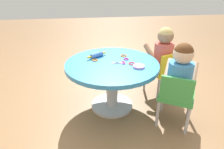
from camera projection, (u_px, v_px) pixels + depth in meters
The scene contains 13 objects.
ground_plane at pixel (112, 106), 2.19m from camera, with size 10.00×10.00×0.00m, color olive.
craft_table at pixel (112, 74), 2.01m from camera, with size 0.92×0.92×0.51m.
child_chair_left at pixel (176, 96), 1.80m from camera, with size 0.41×0.41×0.54m.
seated_child_left at pixel (180, 72), 1.73m from camera, with size 0.43×0.41×0.51m.
child_chair_right at pixel (164, 70), 2.28m from camera, with size 0.38×0.38×0.54m.
seated_child_right at pixel (164, 51), 2.22m from camera, with size 0.42×0.37×0.51m.
rolling_pin at pixel (97, 55), 2.08m from camera, with size 0.15×0.20×0.05m.
craft_scissors at pixel (121, 63), 1.95m from camera, with size 0.08×0.14×0.01m.
playdough_blob_0 at pixel (139, 66), 1.86m from camera, with size 0.11×0.11×0.02m, color #CC99E5.
cookie_cutter_0 at pixel (95, 60), 2.01m from camera, with size 0.06×0.06×0.01m, color orange.
cookie_cutter_1 at pixel (126, 59), 2.04m from camera, with size 0.05×0.05×0.01m, color #D83FA5.
cookie_cutter_2 at pixel (132, 63), 1.93m from camera, with size 0.06×0.06×0.01m, color red.
cookie_cutter_3 at pixel (124, 56), 2.12m from camera, with size 0.07×0.07×0.01m, color orange.
Camera 1 is at (-1.79, 0.23, 1.28)m, focal length 32.31 mm.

